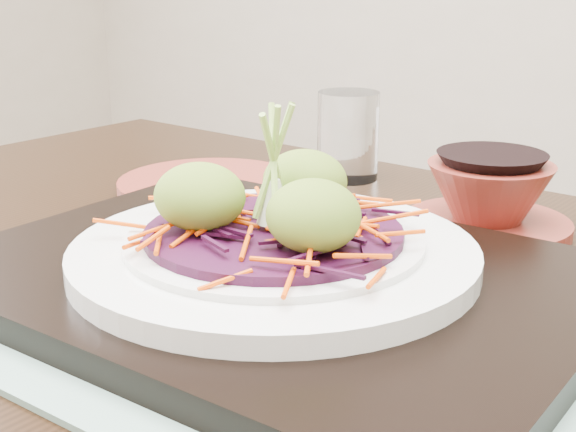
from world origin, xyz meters
The scene contains 11 objects.
dining_table centered at (-0.07, 0.00, 0.62)m, with size 1.25×0.94×0.71m.
placemat centered at (-0.05, -0.01, 0.72)m, with size 0.51×0.40×0.00m, color gray.
serving_tray centered at (-0.05, -0.01, 0.73)m, with size 0.44×0.33×0.02m, color black.
white_plate centered at (-0.05, -0.01, 0.75)m, with size 0.29×0.29×0.02m.
cabbage_bed centered at (-0.05, -0.01, 0.76)m, with size 0.18×0.18×0.01m, color #380B28.
carrot_julienne centered at (-0.05, -0.01, 0.77)m, with size 0.22×0.22×0.01m, color #E04403, non-canonical shape.
guacamole_scoops centered at (-0.05, -0.01, 0.79)m, with size 0.16×0.14×0.05m.
scallion_garnish centered at (-0.05, -0.01, 0.81)m, with size 0.07×0.07×0.10m, color #97C64F, non-canonical shape.
terracotta_side_plate centered at (-0.25, 0.19, 0.72)m, with size 0.19×0.19×0.01m, color maroon.
water_glass centered at (-0.14, 0.31, 0.76)m, with size 0.07×0.07×0.10m, color white.
terracotta_bowl_set centered at (0.04, 0.21, 0.74)m, with size 0.15×0.15×0.06m.
Camera 1 is at (0.22, -0.47, 0.94)m, focal length 50.00 mm.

